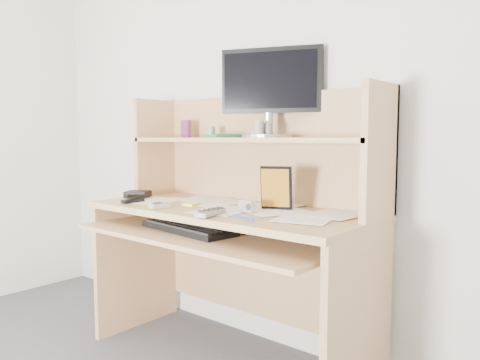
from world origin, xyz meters
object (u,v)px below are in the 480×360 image
Objects in this scene: desk at (238,217)px; keyboard at (188,227)px; monitor at (271,90)px; game_case at (276,188)px; tv_remote at (211,212)px.

desk is 0.26m from keyboard.
monitor is at bearing 66.72° from keyboard.
desk is 7.05× the size of game_case.
desk is 0.64m from monitor.
game_case is (0.24, -0.01, 0.16)m from desk.
tv_remote is 0.33m from game_case.
keyboard is 0.23m from tv_remote.
monitor reaches higher than keyboard.
tv_remote is (0.10, -0.30, 0.07)m from desk.
desk is 2.66× the size of keyboard.
game_case is at bearing 40.75° from keyboard.
keyboard is 1.11× the size of monitor.
keyboard is 0.45m from game_case.
monitor is (-0.13, 0.13, 0.45)m from game_case.
tv_remote is at bearing -141.56° from game_case.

